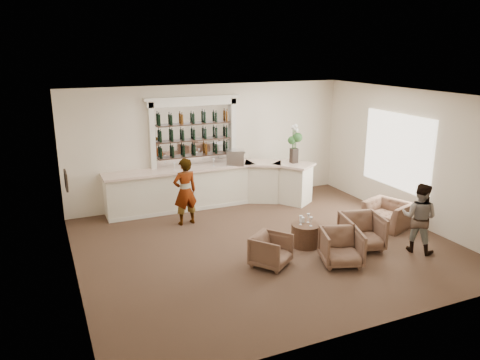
% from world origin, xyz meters
% --- Properties ---
extents(ground, '(8.00, 8.00, 0.00)m').
position_xyz_m(ground, '(0.00, 0.00, 0.00)').
color(ground, '#503728').
rests_on(ground, ground).
extents(room_shell, '(8.04, 7.02, 3.32)m').
position_xyz_m(room_shell, '(0.16, 0.71, 2.34)').
color(room_shell, beige).
rests_on(room_shell, ground).
extents(bar_counter, '(5.72, 1.80, 1.14)m').
position_xyz_m(bar_counter, '(-0.16, 3.00, 0.57)').
color(bar_counter, white).
rests_on(bar_counter, ground).
extents(back_bar_alcove, '(2.64, 0.25, 3.00)m').
position_xyz_m(back_bar_alcove, '(-0.50, 3.41, 2.03)').
color(back_bar_alcove, white).
rests_on(back_bar_alcove, ground).
extents(cocktail_table, '(0.64, 0.64, 0.50)m').
position_xyz_m(cocktail_table, '(0.81, -0.35, 0.25)').
color(cocktail_table, '#492E1F').
rests_on(cocktail_table, ground).
extents(sommelier, '(0.66, 0.47, 1.68)m').
position_xyz_m(sommelier, '(-1.23, 2.00, 0.84)').
color(sommelier, gray).
rests_on(sommelier, ground).
extents(guest, '(0.89, 0.93, 1.52)m').
position_xyz_m(guest, '(2.85, -1.56, 0.76)').
color(guest, gray).
rests_on(guest, ground).
extents(armchair_left, '(0.99, 0.99, 0.65)m').
position_xyz_m(armchair_left, '(-0.36, -0.92, 0.33)').
color(armchair_left, brown).
rests_on(armchair_left, ground).
extents(armchair_center, '(1.00, 1.01, 0.73)m').
position_xyz_m(armchair_center, '(0.98, -1.43, 0.36)').
color(armchair_center, brown).
rests_on(armchair_center, ground).
extents(armchair_right, '(1.01, 1.03, 0.78)m').
position_xyz_m(armchair_right, '(1.85, -0.97, 0.39)').
color(armchair_right, brown).
rests_on(armchair_right, ground).
extents(armchair_far, '(1.15, 1.22, 0.64)m').
position_xyz_m(armchair_far, '(3.22, -0.19, 0.32)').
color(armchair_far, brown).
rests_on(armchair_far, ground).
extents(espresso_machine, '(0.58, 0.53, 0.41)m').
position_xyz_m(espresso_machine, '(0.50, 2.92, 1.35)').
color(espresso_machine, '#BCBCC1').
rests_on(espresso_machine, bar_counter).
extents(flower_vase, '(0.29, 0.29, 1.09)m').
position_xyz_m(flower_vase, '(2.09, 2.46, 1.75)').
color(flower_vase, black).
rests_on(flower_vase, bar_counter).
extents(wine_glass_bar_left, '(0.07, 0.07, 0.21)m').
position_xyz_m(wine_glass_bar_left, '(-1.20, 3.00, 1.25)').
color(wine_glass_bar_left, white).
rests_on(wine_glass_bar_left, bar_counter).
extents(wine_glass_bar_right, '(0.07, 0.07, 0.21)m').
position_xyz_m(wine_glass_bar_right, '(-0.09, 3.02, 1.25)').
color(wine_glass_bar_right, white).
rests_on(wine_glass_bar_right, bar_counter).
extents(wine_glass_tbl_a, '(0.07, 0.07, 0.21)m').
position_xyz_m(wine_glass_tbl_a, '(0.69, -0.32, 0.60)').
color(wine_glass_tbl_a, white).
rests_on(wine_glass_tbl_a, cocktail_table).
extents(wine_glass_tbl_b, '(0.07, 0.07, 0.21)m').
position_xyz_m(wine_glass_tbl_b, '(0.91, -0.27, 0.60)').
color(wine_glass_tbl_b, white).
rests_on(wine_glass_tbl_b, cocktail_table).
extents(wine_glass_tbl_c, '(0.07, 0.07, 0.21)m').
position_xyz_m(wine_glass_tbl_c, '(0.85, -0.48, 0.60)').
color(wine_glass_tbl_c, white).
rests_on(wine_glass_tbl_c, cocktail_table).
extents(napkin_holder, '(0.08, 0.08, 0.12)m').
position_xyz_m(napkin_holder, '(0.79, -0.21, 0.56)').
color(napkin_holder, silver).
rests_on(napkin_holder, cocktail_table).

